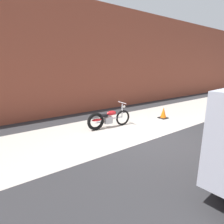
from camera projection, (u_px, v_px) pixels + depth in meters
ground_plane at (152, 140)px, 6.50m from camera, size 80.00×80.00×0.00m
sidewalk_slab at (120, 127)px, 7.87m from camera, size 36.00×3.50×0.01m
brick_building_wall at (81, 59)px, 9.86m from camera, size 36.00×0.50×5.81m
motorcycle_red at (106, 119)px, 7.64m from camera, size 2.00×0.60×1.03m
traffic_cone at (163, 113)px, 9.13m from camera, size 0.40×0.40×0.55m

